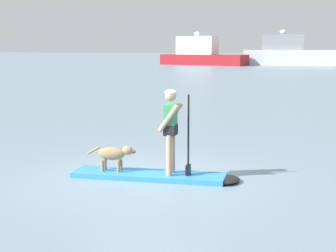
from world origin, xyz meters
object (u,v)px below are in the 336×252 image
(paddleboard, at_px, (160,176))
(person_paddler, at_px, (171,126))
(dog, at_px, (114,154))
(moored_boat_far_port, at_px, (201,54))
(moored_boat_far_starboard, at_px, (287,54))

(paddleboard, relative_size, person_paddler, 2.04)
(paddleboard, xyz_separation_m, dog, (-0.93, -0.16, 0.39))
(paddleboard, distance_m, moored_boat_far_port, 66.17)
(paddleboard, bearing_deg, dog, -170.31)
(dog, height_order, moored_boat_far_starboard, moored_boat_far_starboard)
(paddleboard, bearing_deg, moored_boat_far_port, 108.19)
(person_paddler, bearing_deg, moored_boat_far_port, 108.39)
(person_paddler, distance_m, moored_boat_far_starboard, 66.61)
(moored_boat_far_port, bearing_deg, person_paddler, -71.61)
(paddleboard, distance_m, moored_boat_far_starboard, 66.63)
(paddleboard, height_order, person_paddler, person_paddler)
(person_paddler, bearing_deg, dog, -170.31)
(paddleboard, xyz_separation_m, moored_boat_far_starboard, (-9.05, 66.00, 1.57))
(dog, xyz_separation_m, moored_boat_far_port, (-19.72, 63.01, 1.06))
(person_paddler, xyz_separation_m, moored_boat_far_port, (-20.88, 62.81, 0.44))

